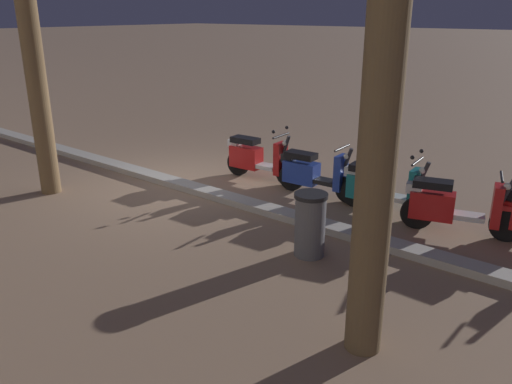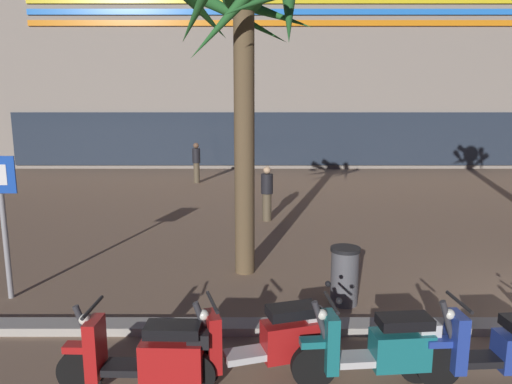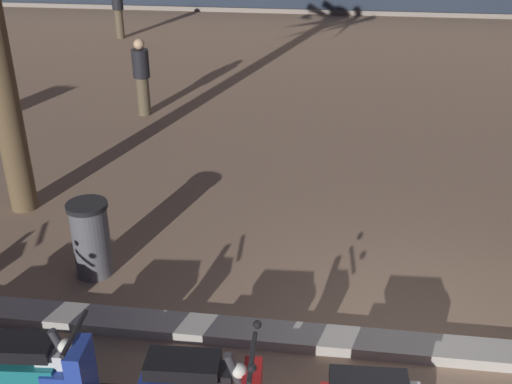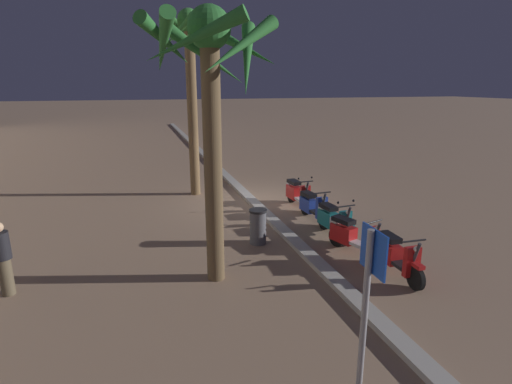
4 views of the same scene
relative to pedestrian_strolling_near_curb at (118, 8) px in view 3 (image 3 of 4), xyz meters
The scene contains 5 objects.
ground_plane 15.66m from the pedestrian_strolling_near_curb, 60.05° to the right, with size 200.00×200.00×0.00m, color #93755B.
curb_strip 15.61m from the pedestrian_strolling_near_curb, 59.95° to the right, with size 60.00×0.36×0.12m, color #ADA89E.
pedestrian_strolling_near_curb is the anchor object (origin of this frame).
pedestrian_window_shopping 7.44m from the pedestrian_strolling_near_curb, 67.22° to the right, with size 0.34×0.46×1.56m.
litter_bin 13.18m from the pedestrian_strolling_near_curb, 72.31° to the right, with size 0.48×0.48×0.95m.
Camera 3 is at (-1.05, -4.83, 4.18)m, focal length 42.39 mm.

